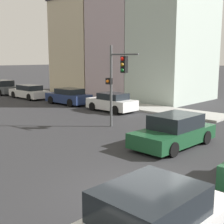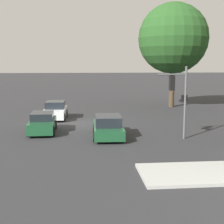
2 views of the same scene
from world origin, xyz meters
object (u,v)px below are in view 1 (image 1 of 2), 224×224
object	(u,v)px
parked_car_0	(112,102)
parked_car_2	(29,92)
traffic_signal	(117,74)
parked_car_3	(2,87)
crossing_car_1	(174,131)
parked_car_1	(69,97)

from	to	relation	value
parked_car_0	parked_car_2	xyz separation A→B (m)	(-0.17, 10.97, -0.01)
traffic_signal	parked_car_3	distance (m)	21.28
crossing_car_1	parked_car_1	xyz separation A→B (m)	(4.96, 13.56, -0.01)
parked_car_1	parked_car_2	distance (m)	5.84
traffic_signal	crossing_car_1	bearing A→B (deg)	72.82
parked_car_1	parked_car_3	size ratio (longest dim) A/B	0.87
parked_car_1	parked_car_0	bearing A→B (deg)	178.96
parked_car_0	parked_car_1	size ratio (longest dim) A/B	0.93
parked_car_2	parked_car_3	world-z (taller)	parked_car_3
traffic_signal	parked_car_0	world-z (taller)	traffic_signal
parked_car_0	parked_car_3	size ratio (longest dim) A/B	0.81
traffic_signal	crossing_car_1	world-z (taller)	traffic_signal
traffic_signal	parked_car_1	distance (m)	10.29
crossing_car_1	parked_car_3	size ratio (longest dim) A/B	0.92
traffic_signal	parked_car_0	xyz separation A→B (m)	(3.91, 4.05, -2.37)
crossing_car_1	parked_car_2	xyz separation A→B (m)	(4.73, 19.40, -0.03)
parked_car_0	parked_car_1	distance (m)	5.14
traffic_signal	parked_car_1	bearing A→B (deg)	-117.92
traffic_signal	parked_car_3	bearing A→B (deg)	-105.20
parked_car_1	parked_car_2	world-z (taller)	parked_car_1
traffic_signal	parked_car_2	size ratio (longest dim) A/B	0.98
crossing_car_1	parked_car_0	distance (m)	9.75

